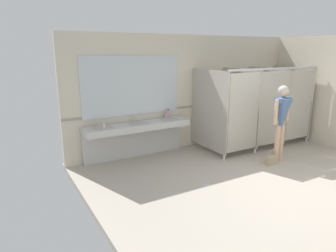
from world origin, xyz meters
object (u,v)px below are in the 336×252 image
Objects in this scene: soap_dispenser at (168,114)px; paper_cup at (104,126)px; handbag at (271,160)px; person_standing at (282,114)px.

soap_dispenser is 1.72m from paper_cup.
handbag is 3.73m from paper_cup.
soap_dispenser is at bearing 133.75° from person_standing.
paper_cup is (-3.22, 1.69, 0.79)m from handbag.
handbag is at bearing -168.62° from person_standing.
person_standing reaches higher than paper_cup.
person_standing is 4.99× the size of handbag.
soap_dispenser is (-1.52, 1.93, 0.84)m from handbag.
soap_dispenser is at bearing 128.32° from handbag.
person_standing is 2.60m from soap_dispenser.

